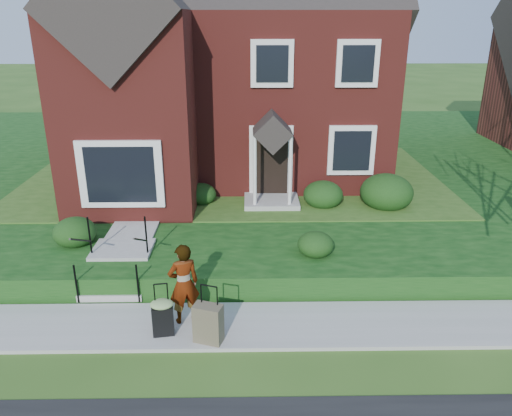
{
  "coord_description": "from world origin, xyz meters",
  "views": [
    {
      "loc": [
        0.52,
        -8.49,
        5.84
      ],
      "look_at": [
        0.69,
        2.0,
        1.8
      ],
      "focal_mm": 35.0,
      "sensor_mm": 36.0,
      "label": 1
    }
  ],
  "objects_px": {
    "front_steps": "(119,264)",
    "suitcase_black": "(163,315)",
    "suitcase_olive": "(208,323)",
    "woman": "(184,284)"
  },
  "relations": [
    {
      "from": "suitcase_black",
      "to": "suitcase_olive",
      "type": "bearing_deg",
      "value": -23.74
    },
    {
      "from": "front_steps",
      "to": "woman",
      "type": "distance_m",
      "value": 2.48
    },
    {
      "from": "woman",
      "to": "suitcase_olive",
      "type": "bearing_deg",
      "value": 104.45
    },
    {
      "from": "front_steps",
      "to": "suitcase_black",
      "type": "xyz_separation_m",
      "value": [
        1.36,
        -2.16,
        0.02
      ]
    },
    {
      "from": "front_steps",
      "to": "suitcase_black",
      "type": "distance_m",
      "value": 2.56
    },
    {
      "from": "front_steps",
      "to": "suitcase_olive",
      "type": "distance_m",
      "value": 3.29
    },
    {
      "from": "front_steps",
      "to": "suitcase_black",
      "type": "bearing_deg",
      "value": -57.8
    },
    {
      "from": "woman",
      "to": "suitcase_black",
      "type": "relative_size",
      "value": 1.57
    },
    {
      "from": "front_steps",
      "to": "suitcase_olive",
      "type": "bearing_deg",
      "value": -46.81
    },
    {
      "from": "front_steps",
      "to": "suitcase_olive",
      "type": "xyz_separation_m",
      "value": [
        2.25,
        -2.4,
        -0.01
      ]
    }
  ]
}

